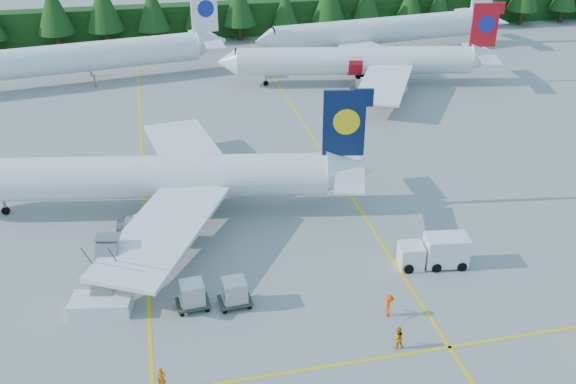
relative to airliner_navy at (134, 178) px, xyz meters
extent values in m
plane|color=gray|center=(14.57, -17.84, -3.52)|extent=(320.00, 320.00, 0.00)
cube|color=yellow|center=(0.57, 2.16, -3.51)|extent=(0.25, 120.00, 0.01)
cube|color=yellow|center=(20.57, 2.16, -3.51)|extent=(0.25, 120.00, 0.01)
cube|color=yellow|center=(14.57, -23.84, -3.51)|extent=(80.00, 0.25, 0.01)
cube|color=black|center=(14.57, 64.16, -0.52)|extent=(220.00, 4.00, 6.00)
cylinder|color=silver|center=(0.65, -0.12, 0.08)|extent=(34.19, 9.95, 4.00)
cube|color=#08153C|center=(18.87, -3.39, 5.09)|extent=(3.80, 1.02, 6.20)
cube|color=silver|center=(5.11, 7.72, -0.52)|extent=(7.99, 15.68, 1.14)
cylinder|color=slate|center=(2.66, 5.42, -1.92)|extent=(3.72, 2.67, 2.10)
cube|color=silver|center=(2.10, -9.02, -0.52)|extent=(12.38, 16.06, 1.14)
cylinder|color=slate|center=(0.61, -6.01, -1.92)|extent=(3.72, 2.67, 2.10)
cylinder|color=slate|center=(-12.08, 2.17, -2.67)|extent=(0.24, 0.24, 1.70)
cylinder|color=silver|center=(31.25, 31.66, 0.04)|extent=(33.73, 9.95, 3.95)
cone|color=silver|center=(13.38, 34.94, 0.04)|extent=(3.43, 4.38, 3.95)
cube|color=#B80C16|center=(49.21, 28.36, 4.97)|extent=(3.75, 1.02, 6.12)
cube|color=silver|center=(35.68, 39.38, -0.56)|extent=(7.83, 15.46, 1.12)
cylinder|color=slate|center=(33.25, 37.11, -1.94)|extent=(3.68, 2.65, 2.07)
cube|color=silver|center=(32.64, 22.87, -0.56)|extent=(12.26, 15.84, 1.12)
cylinder|color=slate|center=(31.18, 25.85, -1.94)|extent=(3.68, 2.65, 2.07)
cylinder|color=slate|center=(18.70, 33.97, -2.68)|extent=(0.24, 0.24, 1.68)
cylinder|color=silver|center=(-8.05, 40.84, 0.29)|extent=(36.20, 9.87, 4.23)
cube|color=silver|center=(11.28, 43.94, 5.58)|extent=(4.03, 1.00, 6.56)
cylinder|color=silver|center=(40.03, 46.48, 0.33)|extent=(36.65, 8.87, 4.28)
cone|color=silver|center=(20.49, 43.98, 0.33)|extent=(3.52, 4.63, 4.28)
cylinder|color=slate|center=(26.31, 44.72, -2.66)|extent=(0.26, 0.26, 1.71)
cube|color=silver|center=(-2.79, -14.60, -2.95)|extent=(4.72, 3.03, 1.15)
cube|color=slate|center=(-2.42, -12.55, -1.12)|extent=(2.37, 4.39, 3.09)
cube|color=slate|center=(-2.05, -10.50, 0.29)|extent=(2.07, 1.56, 0.13)
cube|color=white|center=(21.62, -14.05, -2.52)|extent=(2.14, 2.14, 2.00)
cube|color=black|center=(21.62, -14.05, -2.05)|extent=(1.85, 2.01, 0.86)
cube|color=white|center=(24.45, -14.44, -2.09)|extent=(3.68, 2.54, 2.47)
cube|color=#353C2B|center=(3.81, -15.72, -3.08)|extent=(2.51, 2.00, 0.15)
cube|color=#AEB0B3|center=(3.81, -15.72, -2.15)|extent=(1.79, 1.74, 1.69)
cube|color=#353C2B|center=(6.90, -16.08, -3.08)|extent=(2.51, 2.00, 0.15)
cube|color=#AEB0B3|center=(6.90, -16.08, -2.15)|extent=(1.79, 1.74, 1.69)
imported|color=#E05B04|center=(1.19, -23.43, -2.72)|extent=(0.60, 0.40, 1.61)
imported|color=orange|center=(17.03, -23.05, -2.67)|extent=(0.91, 0.75, 1.69)
imported|color=#FF3C05|center=(17.64, -19.71, -2.63)|extent=(0.70, 0.86, 1.79)
camera|label=1|loc=(2.46, -54.45, 26.37)|focal=40.00mm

